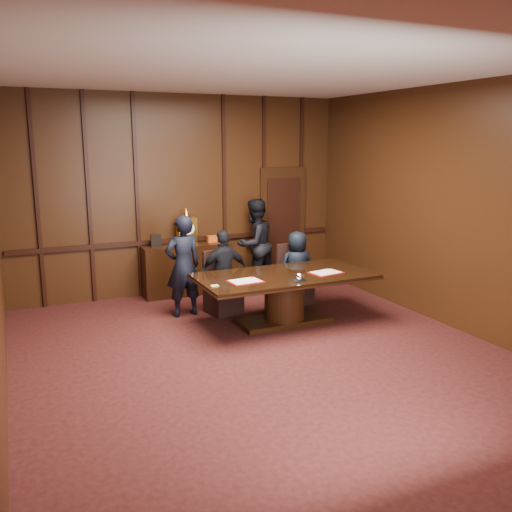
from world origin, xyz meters
The scene contains 13 objects.
room centered at (0.07, 0.14, 1.72)m, with size 7.00×7.04×3.50m.
sideboard centered at (0.00, 3.26, 0.49)m, with size 1.60×0.45×1.54m.
conference_table centered at (0.82, 1.10, 0.51)m, with size 2.62×1.32×0.76m.
folder_left centered at (0.11, 0.93, 0.77)m, with size 0.49×0.37×0.02m.
folder_right centered at (1.42, 0.90, 0.77)m, with size 0.51×0.40×0.02m.
inkstand centered at (0.82, 0.65, 0.81)m, with size 0.20×0.14×0.12m.
notepad centered at (-0.36, 0.89, 0.77)m, with size 0.10×0.07×0.01m, color #F2E976.
chair_left centered at (0.17, 1.98, 0.29)m, with size 0.56×0.56×0.99m.
chair_right centered at (1.47, 1.98, 0.29)m, with size 0.49×0.49×0.99m.
signatory_left centered at (0.17, 1.90, 0.67)m, with size 0.79×0.33×1.35m, color black.
signatory_right centered at (1.47, 1.90, 0.62)m, with size 0.61×0.39×1.24m, color black.
witness_left centered at (-0.43, 2.09, 0.80)m, with size 0.58×0.38×1.59m, color black.
witness_right centered at (1.24, 3.10, 0.83)m, with size 0.81×0.63×1.67m, color black.
Camera 1 is at (-2.80, -5.81, 2.70)m, focal length 38.00 mm.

